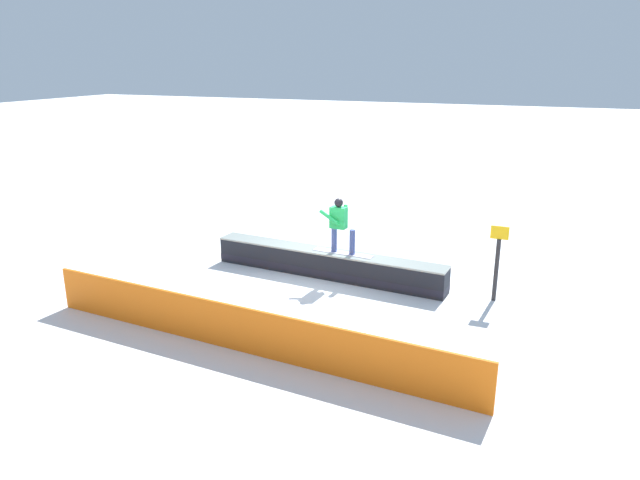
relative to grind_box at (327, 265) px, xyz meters
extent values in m
plane|color=white|center=(0.00, 0.00, -0.31)|extent=(120.00, 120.00, 0.00)
cube|color=black|center=(0.00, 0.00, 0.01)|extent=(6.23, 1.02, 0.65)
cube|color=#1D1F2C|center=(0.00, 0.00, -0.15)|extent=(6.24, 1.03, 0.16)
cube|color=#909A94|center=(0.00, 0.00, 0.36)|extent=(6.24, 1.08, 0.04)
cube|color=silver|center=(-0.44, 0.03, 0.38)|extent=(1.60, 0.39, 0.01)
cylinder|color=#3A4C8C|center=(-0.19, 0.01, 0.70)|extent=(0.15, 0.15, 0.62)
cylinder|color=#3A4C8C|center=(-0.68, 0.05, 0.70)|extent=(0.15, 0.15, 0.62)
cube|color=green|center=(-0.31, 0.02, 1.29)|extent=(0.42, 0.27, 0.54)
sphere|color=black|center=(-0.31, 0.02, 1.66)|extent=(0.22, 0.22, 0.22)
cylinder|color=green|center=(-0.11, 0.17, 1.31)|extent=(0.53, 0.13, 0.35)
cylinder|color=green|center=(-0.42, -0.13, 1.31)|extent=(0.13, 0.10, 0.55)
cube|color=orange|center=(0.00, 4.36, 0.15)|extent=(9.36, 0.75, 0.92)
cylinder|color=#262628|center=(-4.14, -0.02, 0.43)|extent=(0.10, 0.10, 1.48)
cube|color=yellow|center=(-4.14, -0.02, 1.32)|extent=(0.40, 0.04, 0.30)
camera|label=1|loc=(-5.18, 13.10, 5.06)|focal=32.90mm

